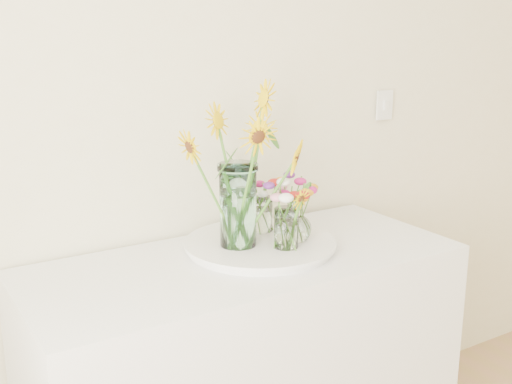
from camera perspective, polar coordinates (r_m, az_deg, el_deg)
counter at (r=2.25m, az=-0.93°, el=-16.65°), size 1.40×0.60×0.90m
tray at (r=2.12m, az=0.37°, el=-4.81°), size 0.48×0.48×0.02m
mason_jar at (r=2.04m, az=-1.62°, el=-1.21°), size 0.14×0.14×0.28m
sunflower_bouquet at (r=2.01m, az=-1.64°, el=2.32°), size 0.79×0.79×0.53m
small_vase_a at (r=2.04m, az=2.71°, el=-3.29°), size 0.08×0.08×0.13m
wildflower_posy_a at (r=2.02m, az=2.72°, el=-2.07°), size 0.19×0.19×0.22m
small_vase_b at (r=2.11m, az=3.57°, el=-2.48°), size 0.12×0.12×0.15m
wildflower_posy_b at (r=2.09m, az=3.59°, el=-1.30°), size 0.20×0.20×0.24m
small_vase_c at (r=2.20m, az=0.54°, el=-2.03°), size 0.09×0.09×0.13m
wildflower_posy_c at (r=2.19m, az=0.54°, el=-0.90°), size 0.21×0.21×0.22m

